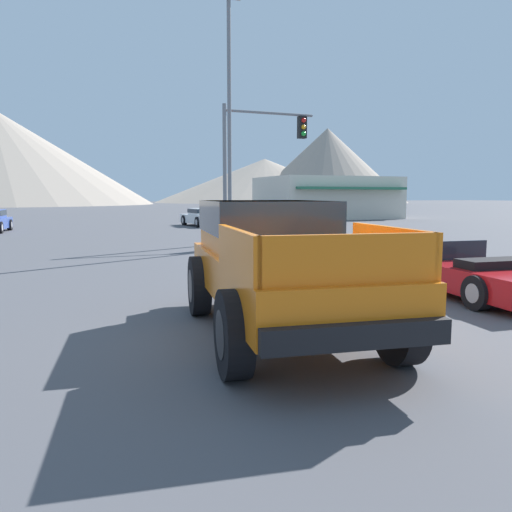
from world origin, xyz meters
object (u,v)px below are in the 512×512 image
at_px(orange_pickup_truck, 275,256).
at_px(traffic_light_main, 260,148).
at_px(street_lamp_post, 229,101).
at_px(parked_car_white, 204,217).
at_px(red_convertible_car, 469,274).

bearing_deg(orange_pickup_truck, traffic_light_main, 76.96).
distance_m(traffic_light_main, street_lamp_post, 3.21).
xyz_separation_m(parked_car_white, traffic_light_main, (-0.83, -11.89, 3.29)).
bearing_deg(parked_car_white, red_convertible_car, -97.42).
relative_size(orange_pickup_truck, street_lamp_post, 0.59).
relative_size(parked_car_white, traffic_light_main, 0.81).
relative_size(red_convertible_car, street_lamp_post, 0.49).
bearing_deg(orange_pickup_truck, parked_car_white, 84.86).
relative_size(red_convertible_car, parked_car_white, 0.98).
bearing_deg(traffic_light_main, orange_pickup_truck, -110.78).
bearing_deg(red_convertible_car, orange_pickup_truck, -162.18).
bearing_deg(street_lamp_post, orange_pickup_truck, -104.78).
relative_size(orange_pickup_truck, red_convertible_car, 1.20).
height_order(orange_pickup_truck, parked_car_white, orange_pickup_truck).
xyz_separation_m(orange_pickup_truck, red_convertible_car, (4.63, 1.01, -0.68)).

